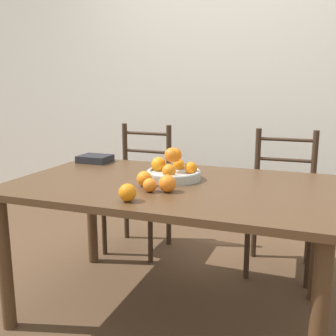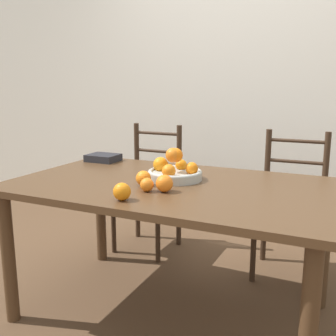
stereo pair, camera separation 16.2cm
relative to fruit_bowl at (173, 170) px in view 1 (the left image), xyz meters
name	(u,v)px [view 1 (the left image)]	position (x,y,z in m)	size (l,w,h in m)	color
ground_plane	(171,312)	(0.02, -0.08, -0.80)	(12.00, 12.00, 0.00)	brown
wall_back	(232,80)	(0.02, 1.44, 0.50)	(8.00, 0.06, 2.60)	silver
dining_table	(171,199)	(0.02, -0.08, -0.14)	(1.67, 1.01, 0.75)	#4C331E
fruit_bowl	(173,170)	(0.00, 0.00, 0.00)	(0.30, 0.30, 0.18)	#B2B7B2
orange_loose_0	(128,193)	(-0.05, -0.46, -0.01)	(0.08, 0.08, 0.08)	orange
orange_loose_1	(144,179)	(-0.09, -0.19, -0.01)	(0.08, 0.08, 0.08)	orange
orange_loose_2	(167,183)	(0.06, -0.25, -0.01)	(0.08, 0.08, 0.08)	orange
orange_loose_3	(150,185)	(-0.02, -0.28, -0.02)	(0.07, 0.07, 0.07)	orange
chair_left	(139,190)	(-0.53, 0.70, -0.34)	(0.43, 0.41, 0.96)	#382619
chair_right	(282,204)	(0.53, 0.70, -0.34)	(0.43, 0.41, 0.96)	#382619
book_stack	(95,159)	(-0.66, 0.28, -0.03)	(0.20, 0.17, 0.05)	#232328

